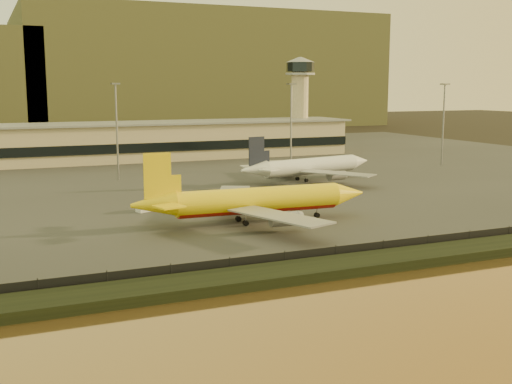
# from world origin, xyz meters

# --- Properties ---
(ground) EXTENTS (900.00, 900.00, 0.00)m
(ground) POSITION_xyz_m (0.00, 0.00, 0.00)
(ground) COLOR black
(ground) RESTS_ON ground
(embankment) EXTENTS (320.00, 7.00, 1.40)m
(embankment) POSITION_xyz_m (0.00, -17.00, 0.70)
(embankment) COLOR black
(embankment) RESTS_ON ground
(tarmac) EXTENTS (320.00, 220.00, 0.20)m
(tarmac) POSITION_xyz_m (0.00, 95.00, 0.10)
(tarmac) COLOR #2D2D2D
(tarmac) RESTS_ON ground
(perimeter_fence) EXTENTS (300.00, 0.05, 2.20)m
(perimeter_fence) POSITION_xyz_m (0.00, -13.00, 1.30)
(perimeter_fence) COLOR black
(perimeter_fence) RESTS_ON tarmac
(terminal_building) EXTENTS (202.00, 25.00, 12.60)m
(terminal_building) POSITION_xyz_m (-14.52, 125.55, 6.25)
(terminal_building) COLOR tan
(terminal_building) RESTS_ON tarmac
(control_tower) EXTENTS (11.20, 11.20, 35.50)m
(control_tower) POSITION_xyz_m (70.00, 131.00, 21.66)
(control_tower) COLOR tan
(control_tower) RESTS_ON tarmac
(apron_light_masts) EXTENTS (152.20, 12.20, 25.40)m
(apron_light_masts) POSITION_xyz_m (15.00, 75.00, 15.70)
(apron_light_masts) COLOR slate
(apron_light_masts) RESTS_ON tarmac
(distant_hills) EXTENTS (470.00, 160.00, 70.00)m
(distant_hills) POSITION_xyz_m (-20.74, 340.00, 31.39)
(distant_hills) COLOR brown
(distant_hills) RESTS_ON ground
(dhl_cargo_jet) EXTENTS (44.75, 43.85, 13.38)m
(dhl_cargo_jet) POSITION_xyz_m (1.80, 15.74, 4.19)
(dhl_cargo_jet) COLOR yellow
(dhl_cargo_jet) RESTS_ON tarmac
(white_narrowbody_jet) EXTENTS (42.49, 40.83, 12.28)m
(white_narrowbody_jet) POSITION_xyz_m (35.81, 58.88, 3.87)
(white_narrowbody_jet) COLOR silver
(white_narrowbody_jet) RESTS_ON tarmac
(gse_vehicle_yellow) EXTENTS (3.82, 1.95, 1.67)m
(gse_vehicle_yellow) POSITION_xyz_m (15.22, 32.76, 1.03)
(gse_vehicle_yellow) COLOR yellow
(gse_vehicle_yellow) RESTS_ON tarmac
(gse_vehicle_white) EXTENTS (4.35, 3.10, 1.79)m
(gse_vehicle_white) POSITION_xyz_m (-13.69, 34.08, 1.09)
(gse_vehicle_white) COLOR silver
(gse_vehicle_white) RESTS_ON tarmac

